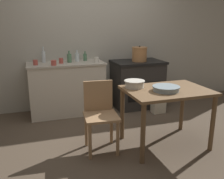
{
  "coord_description": "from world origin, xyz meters",
  "views": [
    {
      "loc": [
        -1.12,
        -2.91,
        1.56
      ],
      "look_at": [
        0.0,
        0.48,
        0.58
      ],
      "focal_mm": 40.0,
      "sensor_mm": 36.0,
      "label": 1
    }
  ],
  "objects_px": {
    "stove": "(137,84)",
    "bottle_far_left": "(44,56)",
    "cup_mid_right": "(96,60)",
    "cup_center": "(61,61)",
    "cup_center_right": "(35,62)",
    "chair": "(100,113)",
    "flour_sack": "(158,102)",
    "cup_right": "(54,63)",
    "mixing_bowl_small": "(134,84)",
    "bottle_center_left": "(77,57)",
    "stock_pot": "(139,54)",
    "work_table": "(166,98)",
    "mixing_bowl_large": "(166,88)",
    "bottle_mid_left": "(69,58)",
    "bottle_left": "(85,57)"
  },
  "relations": [
    {
      "from": "chair",
      "to": "stock_pot",
      "type": "distance_m",
      "value": 1.8
    },
    {
      "from": "work_table",
      "to": "mixing_bowl_large",
      "type": "bearing_deg",
      "value": -128.4
    },
    {
      "from": "cup_mid_right",
      "to": "cup_right",
      "type": "relative_size",
      "value": 1.04
    },
    {
      "from": "flour_sack",
      "to": "bottle_left",
      "type": "relative_size",
      "value": 2.3
    },
    {
      "from": "work_table",
      "to": "chair",
      "type": "relative_size",
      "value": 1.21
    },
    {
      "from": "stove",
      "to": "cup_mid_right",
      "type": "height_order",
      "value": "cup_mid_right"
    },
    {
      "from": "bottle_left",
      "to": "bottle_center_left",
      "type": "distance_m",
      "value": 0.15
    },
    {
      "from": "mixing_bowl_large",
      "to": "cup_center",
      "type": "height_order",
      "value": "cup_center"
    },
    {
      "from": "flour_sack",
      "to": "bottle_mid_left",
      "type": "bearing_deg",
      "value": 160.06
    },
    {
      "from": "work_table",
      "to": "mixing_bowl_large",
      "type": "distance_m",
      "value": 0.17
    },
    {
      "from": "stove",
      "to": "chair",
      "type": "xyz_separation_m",
      "value": [
        -1.1,
        -1.38,
        0.04
      ]
    },
    {
      "from": "work_table",
      "to": "cup_center",
      "type": "distance_m",
      "value": 1.9
    },
    {
      "from": "stove",
      "to": "bottle_far_left",
      "type": "relative_size",
      "value": 3.45
    },
    {
      "from": "stock_pot",
      "to": "bottle_far_left",
      "type": "xyz_separation_m",
      "value": [
        -1.65,
        0.22,
        0.0
      ]
    },
    {
      "from": "cup_center",
      "to": "cup_right",
      "type": "distance_m",
      "value": 0.21
    },
    {
      "from": "flour_sack",
      "to": "bottle_far_left",
      "type": "distance_m",
      "value": 2.12
    },
    {
      "from": "mixing_bowl_small",
      "to": "cup_center_right",
      "type": "distance_m",
      "value": 1.72
    },
    {
      "from": "stock_pot",
      "to": "cup_center",
      "type": "bearing_deg",
      "value": 178.53
    },
    {
      "from": "cup_center_right",
      "to": "mixing_bowl_large",
      "type": "bearing_deg",
      "value": -47.06
    },
    {
      "from": "mixing_bowl_large",
      "to": "mixing_bowl_small",
      "type": "distance_m",
      "value": 0.4
    },
    {
      "from": "cup_center",
      "to": "cup_center_right",
      "type": "bearing_deg",
      "value": -174.42
    },
    {
      "from": "bottle_mid_left",
      "to": "bottle_center_left",
      "type": "xyz_separation_m",
      "value": [
        0.15,
        0.07,
        0.0
      ]
    },
    {
      "from": "stove",
      "to": "bottle_center_left",
      "type": "xyz_separation_m",
      "value": [
        -1.09,
        0.12,
        0.53
      ]
    },
    {
      "from": "chair",
      "to": "bottle_mid_left",
      "type": "xyz_separation_m",
      "value": [
        -0.13,
        1.43,
        0.49
      ]
    },
    {
      "from": "stock_pot",
      "to": "cup_center",
      "type": "height_order",
      "value": "stock_pot"
    },
    {
      "from": "chair",
      "to": "bottle_far_left",
      "type": "bearing_deg",
      "value": 114.28
    },
    {
      "from": "cup_center",
      "to": "cup_mid_right",
      "type": "distance_m",
      "value": 0.58
    },
    {
      "from": "flour_sack",
      "to": "cup_mid_right",
      "type": "xyz_separation_m",
      "value": [
        -1.01,
        0.37,
        0.74
      ]
    },
    {
      "from": "work_table",
      "to": "cup_center",
      "type": "bearing_deg",
      "value": 125.84
    },
    {
      "from": "cup_center_right",
      "to": "stove",
      "type": "bearing_deg",
      "value": 1.84
    },
    {
      "from": "stove",
      "to": "cup_mid_right",
      "type": "bearing_deg",
      "value": -172.78
    },
    {
      "from": "bottle_left",
      "to": "cup_center",
      "type": "relative_size",
      "value": 1.84
    },
    {
      "from": "chair",
      "to": "cup_right",
      "type": "relative_size",
      "value": 10.09
    },
    {
      "from": "stove",
      "to": "cup_center",
      "type": "height_order",
      "value": "cup_center"
    },
    {
      "from": "bottle_left",
      "to": "cup_center_right",
      "type": "height_order",
      "value": "bottle_left"
    },
    {
      "from": "bottle_mid_left",
      "to": "cup_mid_right",
      "type": "bearing_deg",
      "value": -19.61
    },
    {
      "from": "stove",
      "to": "cup_center",
      "type": "relative_size",
      "value": 10.34
    },
    {
      "from": "flour_sack",
      "to": "cup_center_right",
      "type": "bearing_deg",
      "value": 168.27
    },
    {
      "from": "chair",
      "to": "flour_sack",
      "type": "height_order",
      "value": "chair"
    },
    {
      "from": "mixing_bowl_small",
      "to": "cup_right",
      "type": "xyz_separation_m",
      "value": [
        -0.88,
        1.16,
        0.13
      ]
    },
    {
      "from": "bottle_mid_left",
      "to": "cup_center_right",
      "type": "distance_m",
      "value": 0.56
    },
    {
      "from": "bottle_mid_left",
      "to": "cup_center_right",
      "type": "relative_size",
      "value": 2.35
    },
    {
      "from": "bottle_left",
      "to": "cup_mid_right",
      "type": "relative_size",
      "value": 1.85
    },
    {
      "from": "mixing_bowl_large",
      "to": "mixing_bowl_small",
      "type": "bearing_deg",
      "value": 136.48
    },
    {
      "from": "cup_center",
      "to": "cup_center_right",
      "type": "height_order",
      "value": "cup_center"
    },
    {
      "from": "stove",
      "to": "bottle_far_left",
      "type": "distance_m",
      "value": 1.74
    },
    {
      "from": "cup_center_right",
      "to": "cup_mid_right",
      "type": "distance_m",
      "value": 0.98
    },
    {
      "from": "bottle_far_left",
      "to": "cup_right",
      "type": "relative_size",
      "value": 3.14
    },
    {
      "from": "bottle_center_left",
      "to": "bottle_far_left",
      "type": "bearing_deg",
      "value": 175.22
    },
    {
      "from": "stock_pot",
      "to": "cup_right",
      "type": "bearing_deg",
      "value": -175.46
    }
  ]
}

